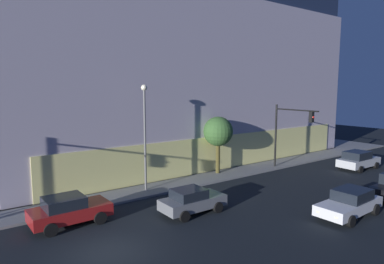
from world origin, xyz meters
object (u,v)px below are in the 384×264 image
at_px(car_white, 350,203).
at_px(street_lamp_sidewalk, 145,124).
at_px(traffic_light_far_corner, 289,126).
at_px(car_red, 69,210).
at_px(modern_building, 148,76).
at_px(car_grey, 192,200).
at_px(sidewalk_tree, 218,132).
at_px(car_silver, 358,160).

bearing_deg(car_white, street_lamp_sidewalk, 123.27).
bearing_deg(traffic_light_far_corner, car_red, -178.13).
relative_size(modern_building, car_white, 7.75).
bearing_deg(car_grey, sidewalk_tree, 39.76).
bearing_deg(car_grey, car_red, 158.22).
bearing_deg(car_grey, car_silver, -0.56).
bearing_deg(traffic_light_far_corner, modern_building, 103.77).
bearing_deg(modern_building, car_white, -93.44).
relative_size(sidewalk_tree, car_white, 1.04).
distance_m(sidewalk_tree, car_silver, 13.79).
xyz_separation_m(traffic_light_far_corner, sidewalk_tree, (-5.98, 2.79, -0.35)).
distance_m(modern_building, car_red, 25.45).
bearing_deg(traffic_light_far_corner, car_silver, -30.08).
height_order(modern_building, traffic_light_far_corner, modern_building).
bearing_deg(street_lamp_sidewalk, sidewalk_tree, 4.81).
bearing_deg(car_silver, car_grey, 179.44).
bearing_deg(sidewalk_tree, traffic_light_far_corner, -25.04).
height_order(traffic_light_far_corner, street_lamp_sidewalk, street_lamp_sidewalk).
bearing_deg(street_lamp_sidewalk, traffic_light_far_corner, -9.13).
relative_size(traffic_light_far_corner, car_grey, 1.46).
xyz_separation_m(car_red, car_grey, (6.55, -2.62, -0.07)).
xyz_separation_m(modern_building, traffic_light_far_corner, (4.38, -17.86, -4.90)).
xyz_separation_m(modern_building, street_lamp_sidewalk, (-9.08, -15.69, -4.05)).
distance_m(car_white, car_silver, 13.27).
xyz_separation_m(car_grey, car_silver, (19.23, -0.19, 0.08)).
distance_m(street_lamp_sidewalk, car_red, 8.08).
bearing_deg(car_red, street_lamp_sidewalk, 23.85).
bearing_deg(traffic_light_far_corner, car_white, -123.14).
relative_size(traffic_light_far_corner, sidewalk_tree, 1.19).
bearing_deg(traffic_light_far_corner, sidewalk_tree, 154.96).
bearing_deg(modern_building, traffic_light_far_corner, -76.23).
height_order(modern_building, car_white, modern_building).
bearing_deg(car_silver, car_white, -154.37).
xyz_separation_m(street_lamp_sidewalk, car_white, (7.45, -11.36, -4.18)).
bearing_deg(car_silver, modern_building, 115.88).
relative_size(modern_building, car_silver, 8.24).
distance_m(sidewalk_tree, car_white, 12.35).
xyz_separation_m(sidewalk_tree, car_red, (-13.84, -3.44, -2.93)).
bearing_deg(car_white, sidewalk_tree, 89.88).
relative_size(street_lamp_sidewalk, car_silver, 1.70).
height_order(street_lamp_sidewalk, car_grey, street_lamp_sidewalk).
xyz_separation_m(modern_building, car_grey, (-8.88, -21.12, -8.24)).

